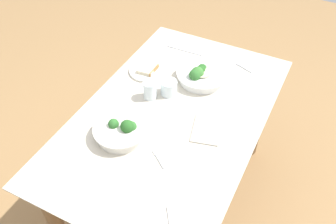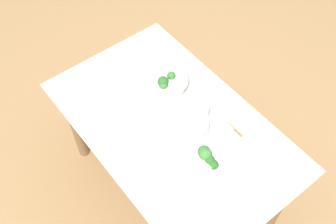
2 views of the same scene
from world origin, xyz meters
TOP-DOWN VIEW (x-y plane):
  - ground_plane at (0.00, 0.00)m, footprint 6.00×6.00m
  - dining_table at (0.00, 0.00)m, footprint 1.35×0.82m
  - broccoli_bowl_far at (-0.22, 0.14)m, footprint 0.24×0.24m
  - broccoli_bowl_near at (0.30, -0.02)m, footprint 0.26×0.26m
  - bread_side_plate at (0.24, 0.26)m, footprint 0.20×0.20m
  - water_glass_center at (0.06, 0.15)m, footprint 0.07×0.07m
  - water_glass_side at (0.13, 0.08)m, footprint 0.08×0.08m
  - fork_by_far_bowl at (0.50, -0.18)m, footprint 0.05×0.11m
  - fork_by_near_bowl at (-0.27, -0.07)m, footprint 0.07×0.09m
  - table_knife_right at (0.50, 0.17)m, footprint 0.01×0.22m
  - napkin_folded_upper at (-0.02, -0.18)m, footprint 0.21×0.17m

SIDE VIEW (x-z plane):
  - ground_plane at x=0.00m, z-range 0.00..0.00m
  - dining_table at x=0.00m, z-range 0.24..0.94m
  - table_knife_right at x=0.50m, z-range 0.71..0.71m
  - fork_by_near_bowl at x=-0.27m, z-range 0.71..0.71m
  - fork_by_far_bowl at x=0.50m, z-range 0.71..0.71m
  - napkin_folded_upper at x=-0.02m, z-range 0.71..0.71m
  - bread_side_plate at x=0.24m, z-range 0.70..0.73m
  - broccoli_bowl_near at x=0.30m, z-range 0.69..0.79m
  - broccoli_bowl_far at x=-0.22m, z-range 0.69..0.79m
  - water_glass_side at x=0.13m, z-range 0.71..0.78m
  - water_glass_center at x=0.06m, z-range 0.71..0.80m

